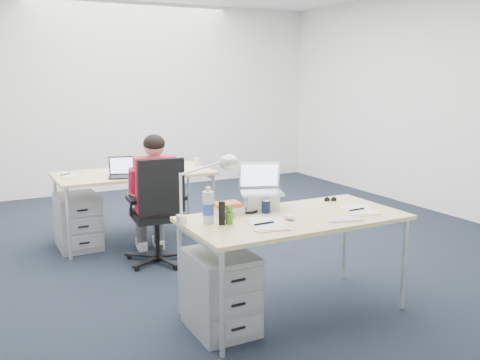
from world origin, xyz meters
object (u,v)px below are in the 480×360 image
desk_near (294,222)px  desk_lamp (200,188)px  wireless_keyboard (344,219)px  office_chair (158,233)px  drawer_pedestal_near (221,292)px  computer_mouse (289,217)px  bear_figurine (229,214)px  sunglasses (330,200)px  far_cup (197,162)px  book_stack (228,209)px  can_koozie (266,206)px  cordless_phone (222,213)px  dark_laptop (124,167)px  drawer_pedestal_far (78,221)px  water_bottle (208,205)px  headphones (248,210)px  desk_far (134,176)px  seated_person (153,196)px  silver_laptop (262,187)px

desk_near → desk_lamp: desk_lamp is taller
wireless_keyboard → office_chair: bearing=130.5°
desk_near → desk_lamp: bearing=163.3°
drawer_pedestal_near → computer_mouse: computer_mouse is taller
bear_figurine → sunglasses: (1.02, 0.22, -0.06)m
wireless_keyboard → far_cup: (0.00, 2.62, 0.04)m
office_chair → book_stack: office_chair is taller
office_chair → desk_lamp: size_ratio=2.13×
computer_mouse → can_koozie: can_koozie is taller
cordless_phone → dark_laptop: dark_laptop is taller
drawer_pedestal_far → bear_figurine: bearing=-75.2°
wireless_keyboard → water_bottle: 0.96m
drawer_pedestal_near → computer_mouse: 0.71m
headphones → desk_lamp: desk_lamp is taller
sunglasses → book_stack: bearing=-159.1°
book_stack → desk_lamp: (-0.25, -0.07, 0.19)m
desk_far → seated_person: bearing=-90.9°
bear_figurine → dark_laptop: bearing=91.4°
computer_mouse → book_stack: book_stack is taller
drawer_pedestal_near → sunglasses: 1.24m
office_chair → seated_person: seated_person is taller
desk_near → seated_person: 1.72m
headphones → seated_person: bearing=83.4°
can_koozie → cordless_phone: cordless_phone is taller
wireless_keyboard → sunglasses: bearing=78.4°
drawer_pedestal_far → cordless_phone: size_ratio=3.36×
computer_mouse → sunglasses: computer_mouse is taller
desk_far → bear_figurine: bearing=-90.2°
can_koozie → book_stack: can_koozie is taller
desk_lamp → far_cup: size_ratio=5.39×
drawer_pedestal_far → cordless_phone: 2.36m
desk_lamp → computer_mouse: bearing=-26.0°
drawer_pedestal_near → sunglasses: sunglasses is taller
computer_mouse → water_bottle: (-0.55, 0.17, 0.11)m
drawer_pedestal_near → headphones: size_ratio=2.85×
dark_laptop → far_cup: 0.99m
desk_near → book_stack: book_stack is taller
sunglasses → silver_laptop: bearing=-163.1°
cordless_phone → dark_laptop: 2.00m
water_bottle → book_stack: 0.28m
water_bottle → book_stack: water_bottle is taller
desk_lamp → far_cup: 2.36m
desk_far → drawer_pedestal_far: desk_far is taller
office_chair → computer_mouse: office_chair is taller
drawer_pedestal_near → sunglasses: size_ratio=5.31×
seated_person → computer_mouse: bearing=-66.6°
drawer_pedestal_far → book_stack: size_ratio=2.76×
office_chair → far_cup: (0.78, 0.90, 0.49)m
desk_near → desk_lamp: (-0.65, 0.20, 0.28)m
seated_person → dark_laptop: size_ratio=4.07×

